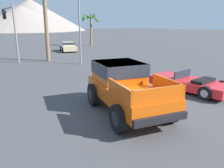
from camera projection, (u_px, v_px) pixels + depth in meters
The scene contains 7 objects.
ground_plane at pixel (127, 108), 9.31m from camera, with size 320.00×320.00×0.00m, color #424244.
orange_pickup_truck at pixel (124, 84), 8.81m from camera, with size 3.24×5.03×1.92m.
red_convertible_car at pixel (190, 83), 11.62m from camera, with size 1.96×4.30×1.02m.
parked_car_tan at pixel (68, 47), 28.97m from camera, with size 2.96×4.36×1.25m.
traffic_light_main at pixel (10, 23), 20.39m from camera, with size 0.38×3.73×5.16m.
street_lamp_post at pixel (79, 4), 18.27m from camera, with size 0.90×0.24×8.63m.
palm_tree_short at pixel (90, 20), 35.75m from camera, with size 2.96×3.03×5.46m.
Camera 1 is at (-5.94, -6.41, 3.42)m, focal length 35.00 mm.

